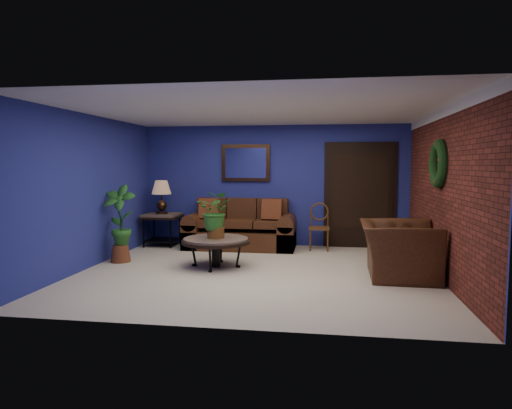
# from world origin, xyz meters

# --- Properties ---
(floor) EXTENTS (5.50, 5.50, 0.00)m
(floor) POSITION_xyz_m (0.00, 0.00, 0.00)
(floor) COLOR beige
(floor) RESTS_ON ground
(wall_back) EXTENTS (5.50, 0.04, 2.50)m
(wall_back) POSITION_xyz_m (0.00, 2.50, 1.25)
(wall_back) COLOR navy
(wall_back) RESTS_ON ground
(wall_left) EXTENTS (0.04, 5.00, 2.50)m
(wall_left) POSITION_xyz_m (-2.75, 0.00, 1.25)
(wall_left) COLOR navy
(wall_left) RESTS_ON ground
(wall_right_brick) EXTENTS (0.04, 5.00, 2.50)m
(wall_right_brick) POSITION_xyz_m (2.75, 0.00, 1.25)
(wall_right_brick) COLOR maroon
(wall_right_brick) RESTS_ON ground
(ceiling) EXTENTS (5.50, 5.00, 0.02)m
(ceiling) POSITION_xyz_m (0.00, 0.00, 2.50)
(ceiling) COLOR white
(ceiling) RESTS_ON wall_back
(crown_molding) EXTENTS (0.03, 5.00, 0.14)m
(crown_molding) POSITION_xyz_m (2.72, 0.00, 2.43)
(crown_molding) COLOR white
(crown_molding) RESTS_ON wall_right_brick
(wall_mirror) EXTENTS (1.02, 0.06, 0.77)m
(wall_mirror) POSITION_xyz_m (-0.60, 2.46, 1.72)
(wall_mirror) COLOR #3D2615
(wall_mirror) RESTS_ON wall_back
(closet_door) EXTENTS (1.44, 0.06, 2.18)m
(closet_door) POSITION_xyz_m (1.75, 2.47, 1.05)
(closet_door) COLOR black
(closet_door) RESTS_ON wall_back
(wreath) EXTENTS (0.16, 0.72, 0.72)m
(wreath) POSITION_xyz_m (2.69, 0.05, 1.70)
(wreath) COLOR black
(wreath) RESTS_ON wall_right_brick
(sofa) EXTENTS (2.21, 0.95, 0.99)m
(sofa) POSITION_xyz_m (-0.63, 2.08, 0.33)
(sofa) COLOR #4B2615
(sofa) RESTS_ON ground
(coffee_table) EXTENTS (1.12, 1.12, 0.48)m
(coffee_table) POSITION_xyz_m (-0.72, 0.27, 0.42)
(coffee_table) COLOR #4A4641
(coffee_table) RESTS_ON ground
(end_table) EXTENTS (0.73, 0.73, 0.67)m
(end_table) POSITION_xyz_m (-2.30, 2.05, 0.51)
(end_table) COLOR #4A4641
(end_table) RESTS_ON ground
(table_lamp) EXTENTS (0.40, 0.40, 0.67)m
(table_lamp) POSITION_xyz_m (-2.30, 2.05, 1.10)
(table_lamp) COLOR #3D2615
(table_lamp) RESTS_ON end_table
(side_chair) EXTENTS (0.40, 0.40, 0.93)m
(side_chair) POSITION_xyz_m (0.94, 2.12, 0.53)
(side_chair) COLOR brown
(side_chair) RESTS_ON ground
(armchair) EXTENTS (1.14, 1.30, 0.82)m
(armchair) POSITION_xyz_m (2.15, 0.03, 0.41)
(armchair) COLOR #4B2615
(armchair) RESTS_ON ground
(coffee_plant) EXTENTS (0.63, 0.57, 0.77)m
(coffee_plant) POSITION_xyz_m (-0.72, 0.27, 0.90)
(coffee_plant) COLOR brown
(coffee_plant) RESTS_ON coffee_table
(floor_plant) EXTENTS (0.41, 0.36, 0.80)m
(floor_plant) POSITION_xyz_m (2.35, 1.07, 0.41)
(floor_plant) COLOR brown
(floor_plant) RESTS_ON ground
(tall_plant) EXTENTS (0.62, 0.45, 1.35)m
(tall_plant) POSITION_xyz_m (-2.45, 0.41, 0.72)
(tall_plant) COLOR brown
(tall_plant) RESTS_ON ground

